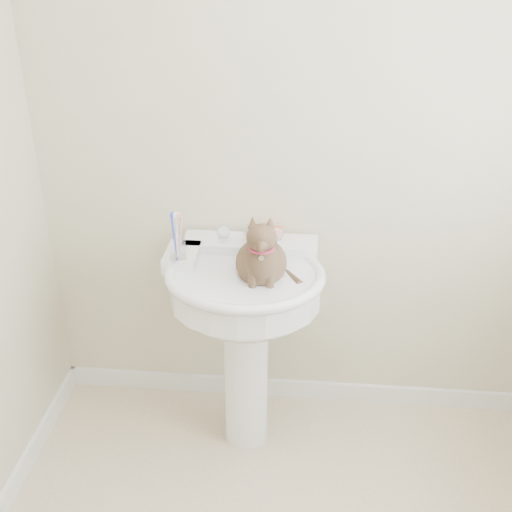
# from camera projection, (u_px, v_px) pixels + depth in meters

# --- Properties ---
(wall_back) EXTENTS (2.20, 0.00, 2.50)m
(wall_back) POSITION_uv_depth(u_px,v_px,m) (309.00, 140.00, 2.46)
(wall_back) COLOR beige
(wall_back) RESTS_ON ground
(baseboard_back) EXTENTS (2.20, 0.02, 0.09)m
(baseboard_back) POSITION_uv_depth(u_px,v_px,m) (299.00, 389.00, 3.01)
(baseboard_back) COLOR white
(baseboard_back) RESTS_ON floor
(pedestal_sink) EXTENTS (0.62, 0.61, 0.86)m
(pedestal_sink) POSITION_uv_depth(u_px,v_px,m) (245.00, 305.00, 2.49)
(pedestal_sink) COLOR white
(pedestal_sink) RESTS_ON floor
(faucet) EXTENTS (0.28, 0.12, 0.14)m
(faucet) POSITION_uv_depth(u_px,v_px,m) (249.00, 235.00, 2.52)
(faucet) COLOR silver
(faucet) RESTS_ON pedestal_sink
(soap_bar) EXTENTS (0.10, 0.06, 0.03)m
(soap_bar) POSITION_uv_depth(u_px,v_px,m) (271.00, 233.00, 2.60)
(soap_bar) COLOR #D84213
(soap_bar) RESTS_ON pedestal_sink
(toothbrush_cup) EXTENTS (0.07, 0.07, 0.19)m
(toothbrush_cup) POSITION_uv_depth(u_px,v_px,m) (178.00, 247.00, 2.41)
(toothbrush_cup) COLOR silver
(toothbrush_cup) RESTS_ON pedestal_sink
(cat) EXTENTS (0.21, 0.26, 0.39)m
(cat) POSITION_uv_depth(u_px,v_px,m) (261.00, 259.00, 2.35)
(cat) COLOR brown
(cat) RESTS_ON pedestal_sink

